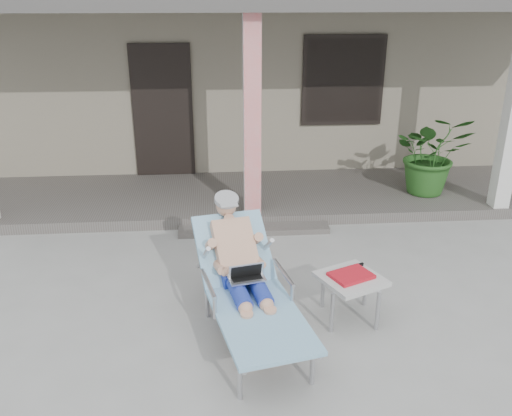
{
  "coord_description": "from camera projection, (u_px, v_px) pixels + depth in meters",
  "views": [
    {
      "loc": [
        -0.49,
        -4.71,
        3.0
      ],
      "look_at": [
        -0.07,
        0.6,
        0.85
      ],
      "focal_mm": 38.0,
      "sensor_mm": 36.0,
      "label": 1
    }
  ],
  "objects": [
    {
      "name": "ground",
      "position": [
        268.0,
        307.0,
        5.51
      ],
      "size": [
        60.0,
        60.0,
        0.0
      ],
      "primitive_type": "plane",
      "color": "#9E9E99",
      "rests_on": "ground"
    },
    {
      "name": "house",
      "position": [
        237.0,
        61.0,
        10.9
      ],
      "size": [
        10.4,
        5.4,
        3.3
      ],
      "color": "gray",
      "rests_on": "ground"
    },
    {
      "name": "porch_deck",
      "position": [
        248.0,
        196.0,
        8.26
      ],
      "size": [
        10.0,
        2.0,
        0.15
      ],
      "primitive_type": "cube",
      "color": "#605B56",
      "rests_on": "ground"
    },
    {
      "name": "porch_overhang",
      "position": [
        247.0,
        7.0,
        7.2
      ],
      "size": [
        10.0,
        2.3,
        2.85
      ],
      "color": "silver",
      "rests_on": "porch_deck"
    },
    {
      "name": "porch_step",
      "position": [
        254.0,
        229.0,
        7.21
      ],
      "size": [
        2.0,
        0.3,
        0.07
      ],
      "primitive_type": "cube",
      "color": "#605B56",
      "rests_on": "ground"
    },
    {
      "name": "lounger",
      "position": [
        245.0,
        257.0,
        4.89
      ],
      "size": [
        1.08,
        1.95,
        1.23
      ],
      "rotation": [
        0.0,
        0.0,
        0.22
      ],
      "color": "#B7B7BC",
      "rests_on": "ground"
    },
    {
      "name": "side_table",
      "position": [
        351.0,
        281.0,
        5.18
      ],
      "size": [
        0.72,
        0.72,
        0.49
      ],
      "rotation": [
        0.0,
        0.0,
        0.42
      ],
      "color": "#B7B7B2",
      "rests_on": "ground"
    },
    {
      "name": "potted_palm",
      "position": [
        432.0,
        154.0,
        7.99
      ],
      "size": [
        1.24,
        1.13,
        1.21
      ],
      "primitive_type": "imported",
      "rotation": [
        0.0,
        0.0,
        -0.18
      ],
      "color": "#26591E",
      "rests_on": "porch_deck"
    }
  ]
}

